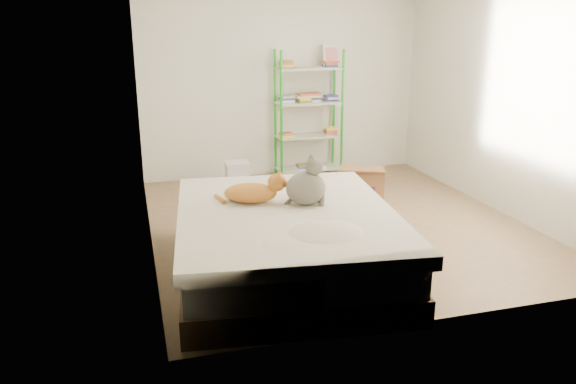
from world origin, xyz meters
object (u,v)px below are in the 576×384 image
object	(u,v)px
orange_cat	(250,190)
shelf_unit	(309,112)
grey_cat	(306,181)
cardboard_box	(362,184)
bed	(286,242)
white_bin	(237,175)

from	to	relation	value
orange_cat	shelf_unit	xyz separation A→B (m)	(1.38, 2.66, 0.21)
grey_cat	cardboard_box	bearing A→B (deg)	-29.49
bed	cardboard_box	world-z (taller)	bed
orange_cat	white_bin	xyz separation A→B (m)	(0.32, 2.30, -0.49)
shelf_unit	white_bin	bearing A→B (deg)	-161.75
bed	orange_cat	bearing A→B (deg)	137.70
white_bin	orange_cat	bearing A→B (deg)	-97.82
bed	grey_cat	size ratio (longest dim) A/B	5.80
bed	cardboard_box	distance (m)	2.24
shelf_unit	orange_cat	bearing A→B (deg)	-117.46
shelf_unit	white_bin	xyz separation A→B (m)	(-1.06, -0.35, -0.70)
grey_cat	shelf_unit	distance (m)	2.99
bed	shelf_unit	size ratio (longest dim) A/B	1.37
orange_cat	grey_cat	bearing A→B (deg)	-6.76
grey_cat	white_bin	distance (m)	2.56
grey_cat	white_bin	xyz separation A→B (m)	(-0.12, 2.48, -0.59)
bed	white_bin	xyz separation A→B (m)	(0.08, 2.58, -0.11)
orange_cat	shelf_unit	world-z (taller)	shelf_unit
bed	orange_cat	xyz separation A→B (m)	(-0.24, 0.28, 0.39)
grey_cat	shelf_unit	size ratio (longest dim) A/B	0.24
cardboard_box	white_bin	size ratio (longest dim) A/B	1.94
grey_cat	cardboard_box	size ratio (longest dim) A/B	0.62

